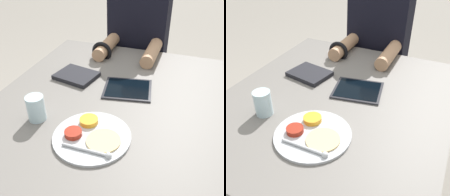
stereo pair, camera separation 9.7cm
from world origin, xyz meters
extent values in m
cube|color=slate|center=(0.00, 0.00, 0.35)|extent=(0.92, 1.09, 0.70)
cylinder|color=#B7BABF|center=(0.03, -0.24, 0.71)|extent=(0.27, 0.27, 0.01)
cylinder|color=gold|center=(-0.01, -0.18, 0.72)|extent=(0.07, 0.07, 0.02)
cylinder|color=maroon|center=(-0.03, -0.26, 0.72)|extent=(0.06, 0.06, 0.02)
cylinder|color=#DBBC7F|center=(0.08, -0.25, 0.71)|extent=(0.12, 0.12, 0.01)
cylinder|color=#B7BABF|center=(0.04, -0.31, 0.72)|extent=(0.16, 0.01, 0.01)
sphere|color=#B7BABF|center=(0.12, -0.31, 0.72)|extent=(0.02, 0.02, 0.02)
cube|color=silver|center=(-0.20, 0.12, 0.71)|extent=(0.20, 0.17, 0.01)
cube|color=black|center=(-0.20, 0.12, 0.71)|extent=(0.21, 0.18, 0.02)
cube|color=#28282D|center=(0.06, 0.10, 0.71)|extent=(0.23, 0.21, 0.01)
cube|color=black|center=(0.06, 0.10, 0.71)|extent=(0.21, 0.19, 0.00)
cube|color=black|center=(-0.03, 0.67, 0.22)|extent=(0.31, 0.22, 0.44)
cube|color=black|center=(-0.03, 0.67, 0.72)|extent=(0.34, 0.20, 0.56)
cylinder|color=tan|center=(-0.16, 0.45, 0.74)|extent=(0.07, 0.28, 0.07)
cylinder|color=tan|center=(0.09, 0.45, 0.74)|extent=(0.07, 0.28, 0.07)
torus|color=black|center=(-0.16, 0.37, 0.74)|extent=(0.11, 0.02, 0.11)
cylinder|color=silver|center=(-0.20, -0.21, 0.75)|extent=(0.07, 0.07, 0.10)
camera|label=1|loc=(0.31, -0.85, 1.31)|focal=42.00mm
camera|label=2|loc=(0.40, -0.81, 1.31)|focal=42.00mm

